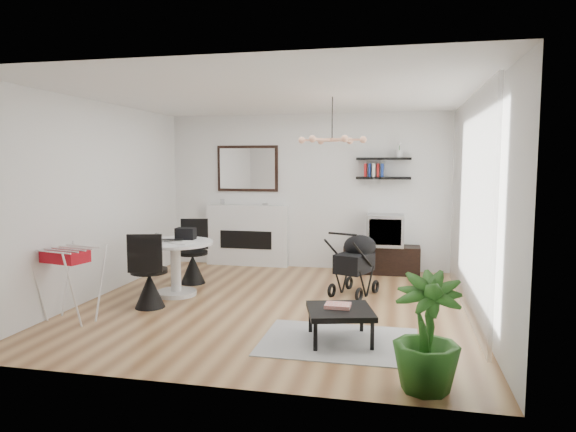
% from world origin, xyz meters
% --- Properties ---
extents(floor, '(5.00, 5.00, 0.00)m').
position_xyz_m(floor, '(0.00, 0.00, 0.00)').
color(floor, brown).
rests_on(floor, ground).
extents(ceiling, '(5.00, 5.00, 0.00)m').
position_xyz_m(ceiling, '(0.00, 0.00, 2.70)').
color(ceiling, white).
rests_on(ceiling, wall_back).
extents(wall_back, '(5.00, 0.00, 5.00)m').
position_xyz_m(wall_back, '(0.00, 2.50, 1.35)').
color(wall_back, white).
rests_on(wall_back, floor).
extents(wall_left, '(0.00, 5.00, 5.00)m').
position_xyz_m(wall_left, '(-2.50, 0.00, 1.35)').
color(wall_left, white).
rests_on(wall_left, floor).
extents(wall_right, '(0.00, 5.00, 5.00)m').
position_xyz_m(wall_right, '(2.50, 0.00, 1.35)').
color(wall_right, white).
rests_on(wall_right, floor).
extents(sheer_curtain, '(0.04, 3.60, 2.60)m').
position_xyz_m(sheer_curtain, '(2.40, 0.20, 1.35)').
color(sheer_curtain, white).
rests_on(sheer_curtain, wall_right).
extents(fireplace, '(1.50, 0.17, 2.16)m').
position_xyz_m(fireplace, '(-1.10, 2.42, 0.69)').
color(fireplace, white).
rests_on(fireplace, floor).
extents(shelf_lower, '(0.90, 0.25, 0.04)m').
position_xyz_m(shelf_lower, '(1.30, 2.37, 1.60)').
color(shelf_lower, black).
rests_on(shelf_lower, wall_back).
extents(shelf_upper, '(0.90, 0.25, 0.04)m').
position_xyz_m(shelf_upper, '(1.30, 2.37, 1.92)').
color(shelf_upper, black).
rests_on(shelf_upper, wall_back).
extents(pendant_lamp, '(0.90, 0.90, 0.10)m').
position_xyz_m(pendant_lamp, '(0.70, 0.30, 2.15)').
color(pendant_lamp, '#E39C77').
rests_on(pendant_lamp, ceiling).
extents(tv_console, '(1.25, 0.44, 0.47)m').
position_xyz_m(tv_console, '(1.30, 2.27, 0.23)').
color(tv_console, black).
rests_on(tv_console, floor).
extents(crt_tv, '(0.61, 0.53, 0.53)m').
position_xyz_m(crt_tv, '(1.36, 2.27, 0.73)').
color(crt_tv, '#AAAAAC').
rests_on(crt_tv, tv_console).
extents(dining_table, '(1.05, 1.05, 0.76)m').
position_xyz_m(dining_table, '(-1.47, 0.20, 0.50)').
color(dining_table, white).
rests_on(dining_table, floor).
extents(laptop, '(0.38, 0.29, 0.03)m').
position_xyz_m(laptop, '(-1.53, 0.15, 0.78)').
color(laptop, black).
rests_on(laptop, dining_table).
extents(black_bag, '(0.28, 0.18, 0.16)m').
position_xyz_m(black_bag, '(-1.41, 0.42, 0.85)').
color(black_bag, black).
rests_on(black_bag, dining_table).
extents(newspaper, '(0.38, 0.35, 0.01)m').
position_xyz_m(newspaper, '(-1.31, 0.09, 0.77)').
color(newspaper, white).
rests_on(newspaper, dining_table).
extents(drinking_glass, '(0.05, 0.05, 0.09)m').
position_xyz_m(drinking_glass, '(-1.81, 0.32, 0.81)').
color(drinking_glass, white).
rests_on(drinking_glass, dining_table).
extents(chair_far, '(0.49, 0.51, 0.98)m').
position_xyz_m(chair_far, '(-1.53, 0.94, 0.31)').
color(chair_far, black).
rests_on(chair_far, floor).
extents(chair_near, '(0.50, 0.51, 0.98)m').
position_xyz_m(chair_near, '(-1.54, -0.46, 0.31)').
color(chair_near, black).
rests_on(chair_near, floor).
extents(drying_rack, '(0.69, 0.66, 0.88)m').
position_xyz_m(drying_rack, '(-2.18, -1.17, 0.46)').
color(drying_rack, white).
rests_on(drying_rack, floor).
extents(stroller, '(0.70, 0.85, 0.93)m').
position_xyz_m(stroller, '(0.99, 0.81, 0.40)').
color(stroller, black).
rests_on(stroller, floor).
extents(rug, '(1.61, 1.16, 0.01)m').
position_xyz_m(rug, '(0.99, -1.21, 0.01)').
color(rug, '#AAAAAA').
rests_on(rug, floor).
extents(coffee_table, '(0.80, 0.80, 0.34)m').
position_xyz_m(coffee_table, '(0.99, -1.18, 0.31)').
color(coffee_table, black).
rests_on(coffee_table, rug).
extents(magazines, '(0.27, 0.21, 0.04)m').
position_xyz_m(magazines, '(0.96, -1.14, 0.37)').
color(magazines, '#DD4437').
rests_on(magazines, coffee_table).
extents(potted_plant, '(0.55, 0.55, 0.97)m').
position_xyz_m(potted_plant, '(1.81, -2.19, 0.49)').
color(potted_plant, '#245A19').
rests_on(potted_plant, floor).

